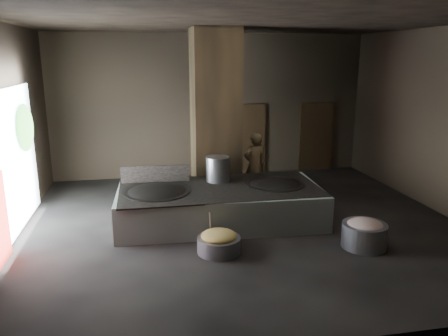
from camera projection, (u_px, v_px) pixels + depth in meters
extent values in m
cube|color=black|center=(242.00, 225.00, 10.22)|extent=(10.00, 9.00, 0.10)
cube|color=black|center=(244.00, 19.00, 9.08)|extent=(10.00, 9.00, 0.10)
cube|color=black|center=(211.00, 106.00, 13.98)|extent=(10.00, 0.10, 4.50)
cube|color=black|center=(328.00, 186.00, 5.32)|extent=(10.00, 0.10, 4.50)
cube|color=black|center=(446.00, 122.00, 10.56)|extent=(0.10, 9.00, 4.50)
cube|color=black|center=(215.00, 117.00, 11.40)|extent=(1.20, 1.20, 4.50)
cube|color=#ADC0B1|center=(220.00, 205.00, 10.25)|extent=(4.79, 2.44, 0.82)
cube|color=black|center=(220.00, 188.00, 10.15)|extent=(4.60, 2.21, 0.03)
ellipsoid|color=black|center=(157.00, 195.00, 9.86)|extent=(1.48, 1.48, 0.41)
cylinder|color=black|center=(157.00, 192.00, 9.84)|extent=(1.51, 1.51, 0.05)
ellipsoid|color=black|center=(275.00, 187.00, 10.46)|extent=(1.38, 1.38, 0.39)
cylinder|color=black|center=(275.00, 184.00, 10.44)|extent=(1.41, 1.41, 0.05)
cylinder|color=#9FA3A6|center=(218.00, 169.00, 10.60)|extent=(0.57, 0.57, 0.61)
cube|color=black|center=(155.00, 174.00, 10.55)|extent=(1.64, 0.13, 0.41)
imported|color=olive|center=(255.00, 165.00, 12.03)|extent=(0.72, 0.55, 1.78)
cylinder|color=slate|center=(219.00, 245.00, 8.66)|extent=(1.02, 1.02, 0.32)
ellipsoid|color=#8C9B4B|center=(219.00, 236.00, 8.61)|extent=(0.71, 0.71, 0.22)
cylinder|color=#9FA3A6|center=(210.00, 224.00, 8.68)|extent=(0.10, 0.34, 0.61)
cylinder|color=slate|center=(364.00, 235.00, 8.89)|extent=(1.05, 1.05, 0.50)
ellipsoid|color=#AA7466|center=(365.00, 226.00, 8.84)|extent=(0.75, 0.75, 0.29)
cube|color=black|center=(247.00, 140.00, 14.39)|extent=(1.18, 0.08, 2.38)
cube|color=#8C6647|center=(254.00, 141.00, 14.56)|extent=(0.75, 0.04, 1.77)
cube|color=black|center=(316.00, 138.00, 14.82)|extent=(1.18, 0.08, 2.38)
cube|color=#8C6647|center=(311.00, 139.00, 14.90)|extent=(0.89, 0.04, 2.11)
cube|color=white|center=(10.00, 164.00, 9.11)|extent=(0.04, 4.20, 3.10)
ellipsoid|color=#194714|center=(25.00, 128.00, 10.02)|extent=(0.28, 1.10, 1.10)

